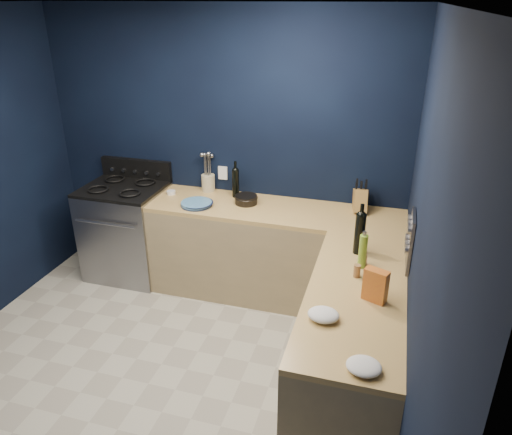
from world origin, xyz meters
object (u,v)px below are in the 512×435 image
at_px(plate_stack, 196,204).
at_px(utensil_crock, 208,183).
at_px(crouton_bag, 375,285).
at_px(gas_range, 128,232).
at_px(knife_block, 360,200).

xyz_separation_m(plate_stack, utensil_crock, (-0.03, 0.38, 0.06)).
relative_size(plate_stack, crouton_bag, 1.30).
bearing_deg(gas_range, plate_stack, -7.79).
height_order(gas_range, crouton_bag, crouton_bag).
bearing_deg(plate_stack, gas_range, 172.21).
bearing_deg(gas_range, knife_block, 4.51).
relative_size(gas_range, knife_block, 4.54).
height_order(gas_range, knife_block, knife_block).
distance_m(gas_range, plate_stack, 0.95).
height_order(plate_stack, crouton_bag, crouton_bag).
distance_m(gas_range, crouton_bag, 2.81).
xyz_separation_m(gas_range, utensil_crock, (0.79, 0.27, 0.52)).
relative_size(plate_stack, knife_block, 1.39).
bearing_deg(gas_range, crouton_bag, -25.83).
bearing_deg(knife_block, gas_range, 174.26).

